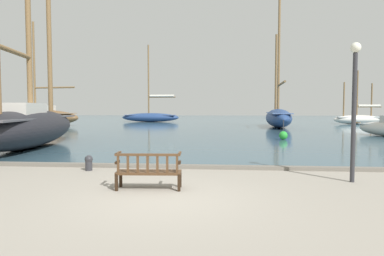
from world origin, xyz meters
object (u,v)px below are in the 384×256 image
at_px(lamp_post, 354,97).
at_px(sailboat_centre_channel, 278,116).
at_px(mooring_bollard, 89,162).
at_px(channel_buoy, 283,135).
at_px(sailboat_outer_port, 38,116).
at_px(sailboat_far_port, 150,116).
at_px(sailboat_outer_starboard, 29,123).
at_px(park_bench, 149,171).
at_px(sailboat_far_starboard, 358,118).

bearing_deg(lamp_post, sailboat_centre_channel, 85.25).
height_order(mooring_bollard, channel_buoy, channel_buoy).
bearing_deg(sailboat_outer_port, sailboat_far_port, 48.04).
distance_m(sailboat_outer_port, sailboat_outer_starboard, 22.85).
xyz_separation_m(sailboat_far_port, sailboat_outer_starboard, (0.57, -31.53, 0.42)).
bearing_deg(sailboat_centre_channel, park_bench, -105.42).
bearing_deg(mooring_bollard, sailboat_far_port, 98.93).
bearing_deg(mooring_bollard, lamp_post, -7.57).
xyz_separation_m(sailboat_far_starboard, lamp_post, (-12.82, -33.30, 1.55)).
height_order(sailboat_centre_channel, sailboat_far_port, sailboat_centre_channel).
xyz_separation_m(sailboat_centre_channel, sailboat_outer_starboard, (-15.25, -19.45, 0.11)).
relative_size(sailboat_outer_port, sailboat_far_starboard, 1.76).
distance_m(sailboat_far_starboard, channel_buoy, 24.95).
height_order(sailboat_far_port, mooring_bollard, sailboat_far_port).
xyz_separation_m(sailboat_outer_port, sailboat_outer_starboard, (10.83, -20.13, 0.18)).
bearing_deg(sailboat_outer_starboard, sailboat_far_port, 91.04).
relative_size(park_bench, mooring_bollard, 3.28).
bearing_deg(sailboat_far_port, mooring_bollard, -81.07).
relative_size(sailboat_far_starboard, lamp_post, 1.71).
relative_size(sailboat_centre_channel, mooring_bollard, 28.21).
distance_m(sailboat_centre_channel, sailboat_far_starboard, 12.97).
xyz_separation_m(sailboat_far_port, channel_buoy, (13.87, -26.24, -0.52)).
distance_m(park_bench, channel_buoy, 14.23).
bearing_deg(sailboat_far_starboard, sailboat_outer_port, -169.69).
height_order(sailboat_outer_port, sailboat_far_starboard, sailboat_outer_port).
height_order(sailboat_centre_channel, mooring_bollard, sailboat_centre_channel).
relative_size(park_bench, channel_buoy, 1.33).
distance_m(sailboat_centre_channel, lamp_post, 26.06).
bearing_deg(lamp_post, mooring_bollard, 172.43).
bearing_deg(sailboat_outer_starboard, park_bench, -45.29).
distance_m(sailboat_far_starboard, lamp_post, 35.72).
xyz_separation_m(sailboat_outer_port, mooring_bollard, (16.06, -25.57, -0.83)).
relative_size(park_bench, sailboat_outer_port, 0.14).
bearing_deg(sailboat_far_starboard, lamp_post, -111.06).
bearing_deg(park_bench, sailboat_far_port, 101.91).
bearing_deg(sailboat_outer_port, lamp_post, -48.05).
xyz_separation_m(lamp_post, channel_buoy, (0.21, 11.78, -1.97)).
bearing_deg(park_bench, sailboat_outer_starboard, 134.71).
relative_size(sailboat_outer_port, sailboat_far_port, 1.06).
bearing_deg(sailboat_far_port, sailboat_far_starboard, -10.10).
height_order(sailboat_far_starboard, mooring_bollard, sailboat_far_starboard).
bearing_deg(lamp_post, sailboat_far_starboard, 68.94).
height_order(mooring_bollard, lamp_post, lamp_post).
height_order(lamp_post, channel_buoy, lamp_post).
xyz_separation_m(sailboat_outer_starboard, mooring_bollard, (5.24, -5.44, -1.02)).
height_order(sailboat_outer_port, sailboat_outer_starboard, sailboat_outer_starboard).
relative_size(mooring_bollard, lamp_post, 0.13).
bearing_deg(park_bench, lamp_post, 13.79).
height_order(park_bench, lamp_post, lamp_post).
distance_m(sailboat_outer_port, channel_buoy, 28.33).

